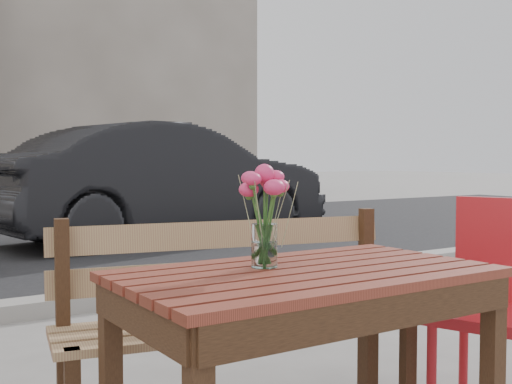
% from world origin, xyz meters
% --- Properties ---
extents(street, '(30.00, 8.12, 0.12)m').
position_xyz_m(street, '(0.00, 5.06, 0.03)').
color(street, black).
rests_on(street, ground).
extents(main_table, '(1.22, 0.72, 0.75)m').
position_xyz_m(main_table, '(-0.21, 0.07, 0.62)').
color(main_table, '#5D2518').
rests_on(main_table, ground).
extents(main_bench, '(1.50, 0.72, 0.90)m').
position_xyz_m(main_bench, '(-0.14, 0.63, 0.55)').
color(main_bench, '#966A4D').
rests_on(main_bench, ground).
extents(red_chair, '(0.59, 0.59, 0.94)m').
position_xyz_m(red_chair, '(0.80, 0.05, 0.54)').
color(red_chair, '#B21B22').
rests_on(red_chair, ground).
extents(main_vase, '(0.19, 0.19, 0.34)m').
position_xyz_m(main_vase, '(-0.30, 0.18, 0.96)').
color(main_vase, white).
rests_on(main_vase, main_table).
extents(parked_car, '(4.91, 2.27, 1.56)m').
position_xyz_m(parked_car, '(2.30, 6.46, 0.78)').
color(parked_car, black).
rests_on(parked_car, ground).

